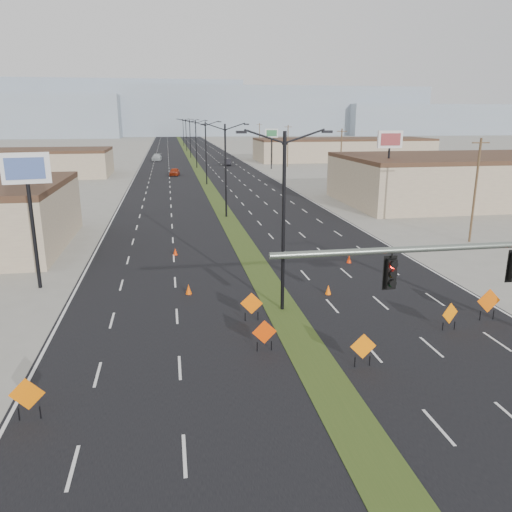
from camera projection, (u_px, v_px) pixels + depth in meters
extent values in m
plane|color=gray|center=(358.00, 436.00, 17.32)|extent=(600.00, 600.00, 0.00)
cube|color=black|center=(196.00, 166.00, 112.21)|extent=(25.00, 400.00, 0.02)
cube|color=#324719|center=(196.00, 166.00, 112.21)|extent=(2.00, 400.00, 0.04)
cube|color=tan|center=(26.00, 164.00, 92.09)|extent=(30.00, 14.00, 4.50)
cube|color=tan|center=(481.00, 180.00, 64.89)|extent=(36.00, 18.00, 5.50)
cube|color=tan|center=(343.00, 150.00, 127.29)|extent=(44.00, 16.00, 5.00)
cube|color=#8898A9|center=(242.00, 111.00, 304.81)|extent=(220.00, 50.00, 28.00)
cube|color=#8898A9|center=(460.00, 120.00, 319.76)|extent=(160.00, 50.00, 18.00)
cube|color=#8898A9|center=(127.00, 108.00, 311.70)|extent=(140.00, 50.00, 32.00)
cylinder|color=slate|center=(481.00, 246.00, 18.44)|extent=(16.00, 0.24, 0.24)
cube|color=black|center=(391.00, 274.00, 18.10)|extent=(0.50, 0.28, 1.30)
sphere|color=#FF0C05|center=(393.00, 266.00, 17.85)|extent=(0.22, 0.22, 0.22)
cylinder|color=black|center=(283.00, 225.00, 27.36)|extent=(0.20, 0.20, 10.00)
cube|color=black|center=(241.00, 132.00, 25.65)|extent=(0.55, 0.24, 0.14)
cube|color=black|center=(327.00, 132.00, 26.41)|extent=(0.55, 0.24, 0.14)
cylinder|color=black|center=(226.00, 172.00, 53.93)|extent=(0.20, 0.20, 10.00)
cube|color=black|center=(203.00, 124.00, 52.22)|extent=(0.55, 0.24, 0.14)
cube|color=black|center=(246.00, 124.00, 52.98)|extent=(0.55, 0.24, 0.14)
cylinder|color=black|center=(206.00, 154.00, 80.50)|extent=(0.20, 0.20, 10.00)
cube|color=black|center=(191.00, 122.00, 78.79)|extent=(0.55, 0.24, 0.14)
cube|color=black|center=(220.00, 122.00, 79.55)|extent=(0.55, 0.24, 0.14)
cylinder|color=black|center=(196.00, 144.00, 107.07)|extent=(0.20, 0.20, 10.00)
cube|color=black|center=(184.00, 121.00, 105.35)|extent=(0.55, 0.24, 0.14)
cube|color=black|center=(206.00, 121.00, 106.11)|extent=(0.55, 0.24, 0.14)
cylinder|color=black|center=(190.00, 139.00, 133.63)|extent=(0.20, 0.20, 10.00)
cube|color=black|center=(181.00, 120.00, 131.92)|extent=(0.55, 0.24, 0.14)
cube|color=black|center=(198.00, 120.00, 132.68)|extent=(0.55, 0.24, 0.14)
cylinder|color=black|center=(186.00, 135.00, 160.20)|extent=(0.20, 0.20, 10.00)
cube|color=black|center=(178.00, 119.00, 158.49)|extent=(0.55, 0.24, 0.14)
cube|color=black|center=(193.00, 119.00, 159.25)|extent=(0.55, 0.24, 0.14)
cylinder|color=black|center=(183.00, 133.00, 186.77)|extent=(0.20, 0.20, 10.00)
cube|color=black|center=(177.00, 119.00, 185.06)|extent=(0.55, 0.24, 0.14)
cube|color=black|center=(189.00, 119.00, 185.82)|extent=(0.55, 0.24, 0.14)
cylinder|color=#4C3823|center=(475.00, 191.00, 43.13)|extent=(0.20, 0.20, 9.00)
cube|color=#4C3823|center=(481.00, 143.00, 42.03)|extent=(1.60, 0.10, 0.10)
cylinder|color=#4C3823|center=(341.00, 159.00, 76.34)|extent=(0.20, 0.20, 9.00)
cube|color=#4C3823|center=(342.00, 131.00, 75.24)|extent=(1.60, 0.10, 0.10)
cylinder|color=#4C3823|center=(288.00, 146.00, 109.55)|extent=(0.20, 0.20, 9.00)
cube|color=#4C3823|center=(288.00, 127.00, 108.45)|extent=(1.60, 0.10, 0.10)
cylinder|color=#4C3823|center=(259.00, 139.00, 142.76)|extent=(0.20, 0.20, 9.00)
cube|color=#4C3823|center=(260.00, 125.00, 141.66)|extent=(1.60, 0.10, 0.10)
imported|color=#9C2C11|center=(174.00, 172.00, 94.11)|extent=(2.19, 4.34, 1.42)
imported|color=black|center=(228.00, 162.00, 113.67)|extent=(1.90, 4.39, 1.40)
imported|color=#B4BBBE|center=(157.00, 157.00, 126.42)|extent=(2.63, 5.66, 1.60)
cube|color=#D76004|center=(27.00, 394.00, 17.99)|extent=(1.27, 0.07, 1.27)
cylinder|color=black|center=(19.00, 414.00, 18.14)|extent=(0.05, 0.05, 0.53)
cylinder|color=black|center=(40.00, 412.00, 18.26)|extent=(0.05, 0.05, 0.53)
cube|color=#D73B04|center=(264.00, 332.00, 23.37)|extent=(1.18, 0.06, 1.18)
cylinder|color=black|center=(257.00, 347.00, 23.52)|extent=(0.05, 0.05, 0.49)
cylinder|color=black|center=(271.00, 346.00, 23.63)|extent=(0.05, 0.05, 0.49)
cube|color=#F56205|center=(252.00, 303.00, 26.88)|extent=(1.19, 0.27, 1.21)
cylinder|color=black|center=(245.00, 317.00, 27.03)|extent=(0.05, 0.05, 0.50)
cylinder|color=black|center=(258.00, 316.00, 27.14)|extent=(0.05, 0.05, 0.50)
cube|color=orange|center=(363.00, 346.00, 21.91)|extent=(1.19, 0.10, 1.19)
cylinder|color=black|center=(355.00, 362.00, 22.05)|extent=(0.05, 0.05, 0.49)
cylinder|color=black|center=(370.00, 361.00, 22.16)|extent=(0.05, 0.05, 0.49)
cube|color=#DF5704|center=(489.00, 301.00, 26.92)|extent=(1.36, 0.05, 1.36)
cylinder|color=black|center=(480.00, 316.00, 27.08)|extent=(0.05, 0.05, 0.57)
cylinder|color=black|center=(493.00, 315.00, 27.21)|extent=(0.05, 0.05, 0.57)
cube|color=orange|center=(450.00, 313.00, 25.68)|extent=(1.07, 0.44, 1.13)
cylinder|color=black|center=(443.00, 326.00, 25.82)|extent=(0.05, 0.05, 0.47)
cylinder|color=black|center=(454.00, 326.00, 25.93)|extent=(0.05, 0.05, 0.47)
cone|color=#DD4B04|center=(189.00, 289.00, 31.12)|extent=(0.46, 0.46, 0.66)
cone|color=#FF6105|center=(328.00, 290.00, 31.08)|extent=(0.42, 0.42, 0.64)
cone|color=#EC2F04|center=(349.00, 259.00, 37.80)|extent=(0.46, 0.46, 0.61)
cone|color=red|center=(175.00, 252.00, 39.91)|extent=(0.46, 0.46, 0.59)
cylinder|color=black|center=(34.00, 234.00, 31.47)|extent=(0.24, 0.24, 7.13)
cube|color=white|center=(26.00, 168.00, 30.36)|extent=(2.82, 0.93, 1.88)
cube|color=#40589A|center=(25.00, 169.00, 30.17)|extent=(2.21, 0.52, 1.31)
cylinder|color=black|center=(387.00, 177.00, 59.29)|extent=(0.24, 0.24, 7.58)
cube|color=white|center=(390.00, 139.00, 58.11)|extent=(3.00, 0.39, 1.99)
cube|color=maroon|center=(391.00, 139.00, 57.92)|extent=(2.39, 0.08, 1.40)
cylinder|color=black|center=(271.00, 153.00, 105.35)|extent=(0.24, 0.24, 6.88)
cube|color=white|center=(272.00, 133.00, 104.28)|extent=(2.73, 0.86, 1.81)
cube|color=#2F7744|center=(272.00, 133.00, 104.09)|extent=(2.14, 0.46, 1.27)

